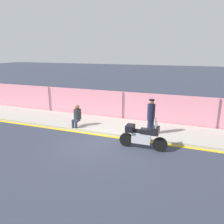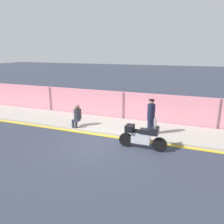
% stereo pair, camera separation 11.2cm
% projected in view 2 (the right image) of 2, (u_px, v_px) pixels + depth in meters
% --- Properties ---
extents(ground_plane, '(120.00, 120.00, 0.00)m').
position_uv_depth(ground_plane, '(97.00, 144.00, 10.59)').
color(ground_plane, '#333847').
extents(sidewalk, '(41.44, 2.81, 0.14)m').
position_uv_depth(sidewalk, '(115.00, 126.00, 12.94)').
color(sidewalk, '#ADA89E').
rests_on(sidewalk, ground_plane).
extents(curb_paint_stripe, '(41.44, 0.18, 0.01)m').
position_uv_depth(curb_paint_stripe, '(106.00, 136.00, 11.62)').
color(curb_paint_stripe, gold).
rests_on(curb_paint_stripe, ground_plane).
extents(storefront_fence, '(39.37, 0.17, 1.87)m').
position_uv_depth(storefront_fence, '(123.00, 106.00, 14.05)').
color(storefront_fence, pink).
rests_on(storefront_fence, ground_plane).
extents(motorcycle, '(2.23, 0.51, 1.54)m').
position_uv_depth(motorcycle, '(142.00, 136.00, 9.98)').
color(motorcycle, black).
rests_on(motorcycle, ground_plane).
extents(officer_standing, '(0.40, 0.40, 1.87)m').
position_uv_depth(officer_standing, '(151.00, 117.00, 11.27)').
color(officer_standing, '#191E38').
rests_on(officer_standing, sidewalk).
extents(person_seated_on_curb, '(0.44, 0.68, 1.27)m').
position_uv_depth(person_seated_on_curb, '(77.00, 115.00, 12.56)').
color(person_seated_on_curb, '#2D3342').
rests_on(person_seated_on_curb, sidewalk).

